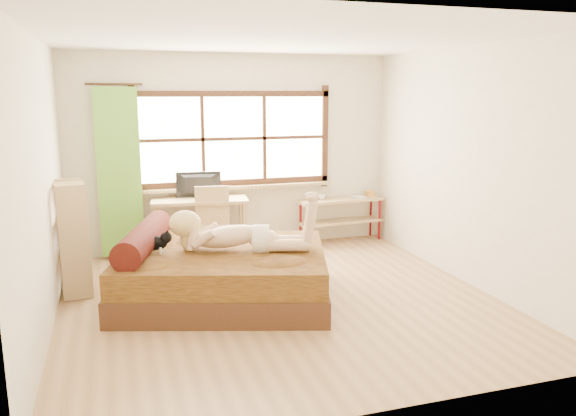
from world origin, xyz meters
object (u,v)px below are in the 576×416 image
object	(u,v)px
chair	(213,221)
pipe_shelf	(342,210)
bookshelf	(73,238)
bed	(219,272)
woman	(238,221)
kitten	(153,241)
desk	(200,206)

from	to	relation	value
chair	pipe_shelf	world-z (taller)	chair
chair	bookshelf	xyz separation A→B (m)	(-1.65, -0.69, 0.08)
bed	chair	size ratio (longest dim) A/B	2.59
chair	bed	bearing A→B (deg)	-90.16
bed	pipe_shelf	distance (m)	2.82
woman	kitten	world-z (taller)	woman
bed	woman	xyz separation A→B (m)	(0.20, -0.07, 0.57)
kitten	chair	size ratio (longest dim) A/B	0.33
woman	pipe_shelf	size ratio (longest dim) A/B	1.14
chair	bookshelf	size ratio (longest dim) A/B	0.80
woman	desk	xyz separation A→B (m)	(-0.14, 1.75, -0.18)
bookshelf	bed	bearing A→B (deg)	-30.28
pipe_shelf	woman	bearing A→B (deg)	-142.01
woman	kitten	xyz separation A→B (m)	(-0.87, 0.15, -0.19)
desk	chair	xyz separation A→B (m)	(0.11, -0.36, -0.13)
bed	desk	world-z (taller)	bed
pipe_shelf	bookshelf	xyz separation A→B (m)	(-3.64, -1.17, 0.15)
woman	bookshelf	distance (m)	1.84
kitten	desk	world-z (taller)	kitten
kitten	pipe_shelf	bearing A→B (deg)	48.23
woman	desk	distance (m)	1.77
chair	woman	bearing A→B (deg)	-81.58
kitten	pipe_shelf	distance (m)	3.32
bed	pipe_shelf	world-z (taller)	bed
woman	kitten	size ratio (longest dim) A/B	4.67
woman	chair	size ratio (longest dim) A/B	1.52
pipe_shelf	bookshelf	distance (m)	3.83
chair	kitten	bearing A→B (deg)	-116.92
kitten	chair	xyz separation A→B (m)	(0.84, 1.24, -0.12)
bed	bookshelf	bearing A→B (deg)	173.58
woman	pipe_shelf	xyz separation A→B (m)	(1.96, 1.87, -0.39)
chair	pipe_shelf	size ratio (longest dim) A/B	0.75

